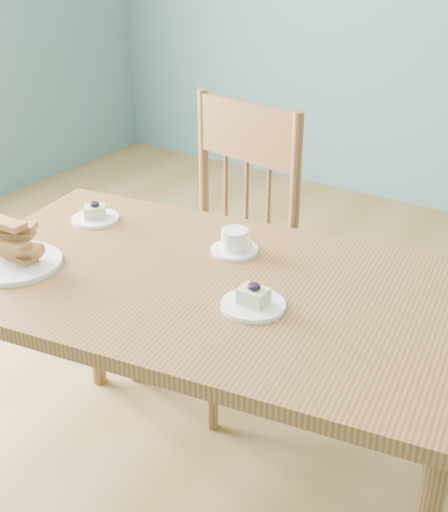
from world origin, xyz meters
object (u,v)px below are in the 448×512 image
object	(u,v)px
coffee_cup	(235,243)
cheesecake_plate_near	(253,301)
dining_table	(213,306)
biscotti_plate	(13,251)
dining_chair	(217,250)
cheesecake_plate_far	(95,216)

from	to	relation	value
coffee_cup	cheesecake_plate_near	bearing A→B (deg)	-43.18
cheesecake_plate_near	dining_table	bearing A→B (deg)	161.67
biscotti_plate	cheesecake_plate_near	bearing A→B (deg)	14.64
dining_chair	cheesecake_plate_far	distance (m)	0.50
dining_table	biscotti_plate	bearing A→B (deg)	-164.84
dining_chair	biscotti_plate	xyz separation A→B (m)	(-0.15, -0.75, 0.27)
coffee_cup	biscotti_plate	distance (m)	0.60
cheesecake_plate_far	coffee_cup	world-z (taller)	coffee_cup
dining_chair	coffee_cup	distance (m)	0.52
coffee_cup	dining_chair	bearing A→B (deg)	136.17
dining_table	cheesecake_plate_far	xyz separation A→B (m)	(-0.52, 0.12, 0.09)
biscotti_plate	dining_table	bearing A→B (deg)	24.17
cheesecake_plate_near	coffee_cup	world-z (taller)	same
dining_table	biscotti_plate	xyz separation A→B (m)	(-0.49, -0.22, 0.12)
dining_chair	coffee_cup	xyz separation A→B (m)	(0.30, -0.35, 0.25)
cheesecake_plate_far	coffee_cup	xyz separation A→B (m)	(0.47, 0.06, 0.01)
dining_table	cheesecake_plate_far	bearing A→B (deg)	157.83
dining_table	cheesecake_plate_near	world-z (taller)	cheesecake_plate_near
cheesecake_plate_far	coffee_cup	distance (m)	0.48
cheesecake_plate_far	biscotti_plate	distance (m)	0.34
dining_chair	coffee_cup	world-z (taller)	dining_chair
cheesecake_plate_near	biscotti_plate	xyz separation A→B (m)	(-0.65, -0.17, 0.03)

